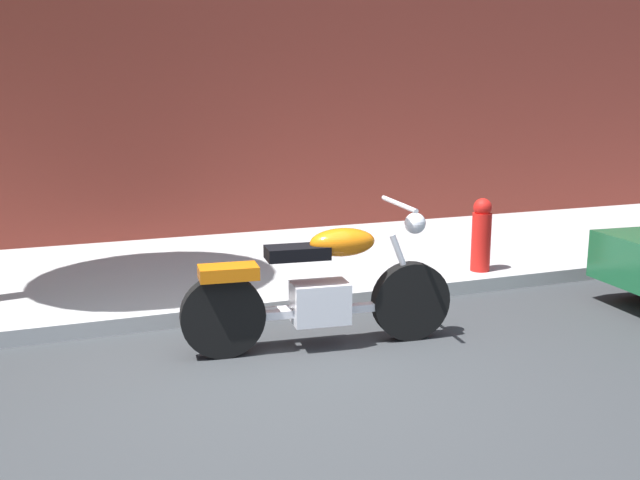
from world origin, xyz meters
TOP-DOWN VIEW (x-y plane):
  - ground_plane at (0.00, 0.00)m, footprint 60.00×60.00m
  - sidewalk at (0.00, 3.00)m, footprint 23.17×3.17m
  - motorcycle at (0.47, 0.56)m, footprint 2.16×0.70m
  - fire_hydrant at (2.71, 1.73)m, footprint 0.20×0.20m

SIDE VIEW (x-z plane):
  - ground_plane at x=0.00m, z-range 0.00..0.00m
  - sidewalk at x=0.00m, z-range 0.00..0.14m
  - fire_hydrant at x=2.71m, z-range 0.00..0.91m
  - motorcycle at x=0.47m, z-range -0.11..1.03m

